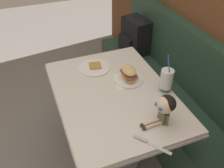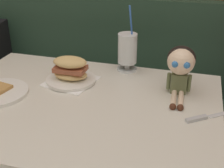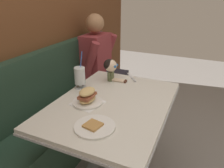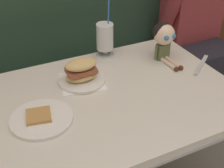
{
  "view_description": "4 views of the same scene",
  "coord_description": "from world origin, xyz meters",
  "px_view_note": "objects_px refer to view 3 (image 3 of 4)",
  "views": [
    {
      "loc": [
        1.29,
        -0.33,
        1.9
      ],
      "look_at": [
        0.03,
        0.16,
        0.84
      ],
      "focal_mm": 40.45,
      "sensor_mm": 36.0,
      "label": 1
    },
    {
      "loc": [
        0.42,
        -0.79,
        1.34
      ],
      "look_at": [
        0.12,
        0.26,
        0.8
      ],
      "focal_mm": 49.21,
      "sensor_mm": 36.0,
      "label": 2
    },
    {
      "loc": [
        -1.28,
        -0.39,
        1.5
      ],
      "look_at": [
        0.06,
        0.21,
        0.85
      ],
      "focal_mm": 34.42,
      "sensor_mm": 36.0,
      "label": 3
    },
    {
      "loc": [
        -0.5,
        -0.83,
        1.54
      ],
      "look_at": [
        0.0,
        0.21,
        0.78
      ],
      "focal_mm": 49.66,
      "sensor_mm": 36.0,
      "label": 4
    }
  ],
  "objects_px": {
    "sandwich_plate": "(87,98)",
    "butter_knife": "(133,78)",
    "toast_plate": "(95,126)",
    "milkshake_glass": "(80,77)",
    "seated_doll": "(111,67)",
    "diner_patron": "(99,59)"
  },
  "relations": [
    {
      "from": "toast_plate",
      "to": "butter_knife",
      "type": "height_order",
      "value": "toast_plate"
    },
    {
      "from": "butter_knife",
      "to": "seated_doll",
      "type": "distance_m",
      "value": 0.24
    },
    {
      "from": "sandwich_plate",
      "to": "butter_knife",
      "type": "relative_size",
      "value": 1.18
    },
    {
      "from": "seated_doll",
      "to": "butter_knife",
      "type": "bearing_deg",
      "value": -57.82
    },
    {
      "from": "butter_knife",
      "to": "milkshake_glass",
      "type": "bearing_deg",
      "value": 137.15
    },
    {
      "from": "sandwich_plate",
      "to": "butter_knife",
      "type": "bearing_deg",
      "value": -14.37
    },
    {
      "from": "toast_plate",
      "to": "diner_patron",
      "type": "relative_size",
      "value": 0.31
    },
    {
      "from": "toast_plate",
      "to": "sandwich_plate",
      "type": "xyz_separation_m",
      "value": [
        0.25,
        0.19,
        0.04
      ]
    },
    {
      "from": "butter_knife",
      "to": "diner_patron",
      "type": "relative_size",
      "value": 0.25
    },
    {
      "from": "milkshake_glass",
      "to": "sandwich_plate",
      "type": "height_order",
      "value": "milkshake_glass"
    },
    {
      "from": "diner_patron",
      "to": "seated_doll",
      "type": "bearing_deg",
      "value": -143.18
    },
    {
      "from": "seated_doll",
      "to": "sandwich_plate",
      "type": "bearing_deg",
      "value": -176.76
    },
    {
      "from": "milkshake_glass",
      "to": "sandwich_plate",
      "type": "bearing_deg",
      "value": -137.53
    },
    {
      "from": "seated_doll",
      "to": "diner_patron",
      "type": "distance_m",
      "value": 0.67
    },
    {
      "from": "sandwich_plate",
      "to": "toast_plate",
      "type": "bearing_deg",
      "value": -142.13
    },
    {
      "from": "milkshake_glass",
      "to": "seated_doll",
      "type": "height_order",
      "value": "milkshake_glass"
    },
    {
      "from": "toast_plate",
      "to": "diner_patron",
      "type": "height_order",
      "value": "diner_patron"
    },
    {
      "from": "milkshake_glass",
      "to": "seated_doll",
      "type": "relative_size",
      "value": 1.43
    },
    {
      "from": "sandwich_plate",
      "to": "milkshake_glass",
      "type": "bearing_deg",
      "value": 42.47
    },
    {
      "from": "sandwich_plate",
      "to": "seated_doll",
      "type": "xyz_separation_m",
      "value": [
        0.47,
        0.03,
        0.08
      ]
    },
    {
      "from": "butter_knife",
      "to": "diner_patron",
      "type": "height_order",
      "value": "diner_patron"
    },
    {
      "from": "milkshake_glass",
      "to": "sandwich_plate",
      "type": "distance_m",
      "value": 0.29
    }
  ]
}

